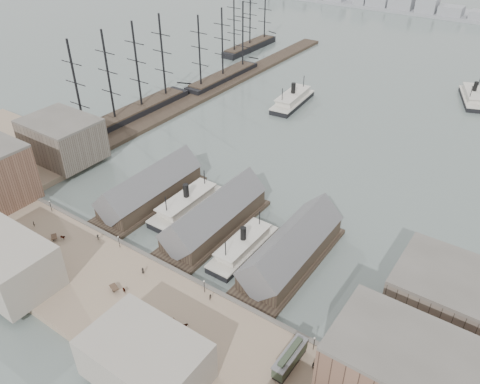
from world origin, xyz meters
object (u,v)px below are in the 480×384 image
Objects in this scene: ferry_docked_west at (187,204)px; tram at (290,359)px; horse_cart_right at (182,325)px; horse_cart_center at (120,289)px; horse_cart_left at (61,237)px.

ferry_docked_west reaches higher than tram.
horse_cart_right is (30.64, -38.19, 0.42)m from ferry_docked_west.
ferry_docked_west is 64.58m from tram.
tram is 2.23× the size of horse_cart_center.
horse_cart_right is (48.82, -4.56, -0.05)m from horse_cart_left.
horse_cart_left is (-73.82, -0.89, -1.13)m from tram.
ferry_docked_west is at bearing 56.34° from horse_cart_right.
ferry_docked_west is 5.90× the size of horse_cart_right.
horse_cart_left reaches higher than horse_cart_center.
tram reaches higher than horse_cart_right.
horse_cart_center is (10.63, -38.19, 0.40)m from ferry_docked_west.
horse_cart_center is 20.00m from horse_cart_right.
horse_cart_left is (-18.18, -33.63, 0.47)m from ferry_docked_west.
tram is (55.64, -32.74, 1.61)m from ferry_docked_west.
ferry_docked_west is at bearing 150.22° from tram.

